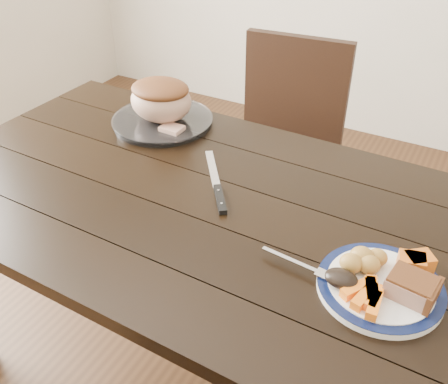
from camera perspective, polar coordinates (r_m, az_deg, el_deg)
The scene contains 15 objects.
ground at distance 1.87m, azimuth -1.96°, elevation -19.43°, with size 4.00×4.00×0.00m, color #472B16.
dining_table at distance 1.39m, azimuth -2.50°, elevation -3.50°, with size 1.62×0.93×0.75m.
chair_far at distance 2.04m, azimuth 6.83°, elevation 5.45°, with size 0.46×0.47×0.93m.
dinner_plate at distance 1.12m, azimuth 17.37°, elevation -10.35°, with size 0.26×0.26×0.02m, color white.
plate_rim at distance 1.11m, azimuth 17.45°, elevation -10.04°, with size 0.26×0.26×0.02m, color #0B1337.
serving_platter at distance 1.70m, azimuth -7.02°, elevation 7.98°, with size 0.33×0.33×0.02m, color white.
pork_slice at distance 1.09m, azimuth 20.60°, elevation -10.17°, with size 0.09×0.07×0.04m, color #A67765.
roasted_potatoes at distance 1.12m, azimuth 15.66°, elevation -7.54°, with size 0.09×0.09×0.05m.
carrot_batons at distance 1.06m, azimuth 16.16°, elevation -11.27°, with size 0.08×0.11×0.02m.
pumpkin_wedges at distance 1.15m, azimuth 20.99°, elevation -7.56°, with size 0.08×0.08×0.04m.
dark_mushroom at distance 1.07m, azimuth 13.27°, elevation -9.61°, with size 0.07×0.05×0.03m, color black.
fork at distance 1.11m, azimuth 9.09°, elevation -8.37°, with size 0.18×0.04×0.00m.
roast_joint at distance 1.66m, azimuth -7.21°, elevation 10.29°, with size 0.21×0.18×0.14m, color tan.
cut_slice at distance 1.61m, azimuth -5.97°, elevation 7.17°, with size 0.07×0.06×0.02m, color tan.
carving_knife at distance 1.34m, azimuth -0.69°, elevation 0.11°, with size 0.21×0.27×0.01m.
Camera 1 is at (0.58, -0.92, 1.52)m, focal length 40.00 mm.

